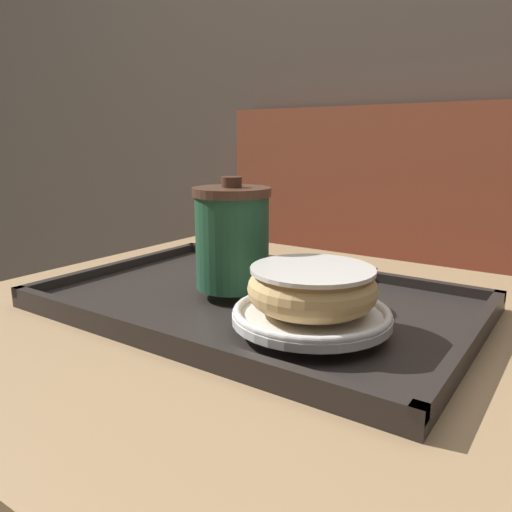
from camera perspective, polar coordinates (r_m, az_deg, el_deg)
The scene contains 8 objects.
wall_behind at distance 1.61m, azimuth 25.75°, elevation 22.65°, with size 8.00×0.05×2.40m.
booth_bench at distance 1.48m, azimuth 20.09°, elevation -11.04°, with size 1.52×0.44×1.00m.
cafe_table at distance 0.65m, azimuth 1.89°, elevation -21.46°, with size 0.78×0.68×0.71m.
serving_tray at distance 0.59m, azimuth -0.00°, elevation -5.37°, with size 0.49×0.32×0.02m.
coffee_cup_front at distance 0.58m, azimuth -2.83°, elevation 2.14°, with size 0.09×0.09×0.13m.
plate_with_chocolate_donut at distance 0.49m, azimuth 6.35°, elevation -6.63°, with size 0.15×0.15×0.01m.
donut_chocolate_glazed at distance 0.48m, azimuth 6.43°, elevation -3.57°, with size 0.12×0.12×0.04m.
spoon at distance 0.62m, azimuth 7.44°, elevation -2.57°, with size 0.06×0.14×0.01m.
Camera 1 is at (0.29, -0.45, 0.90)m, focal length 35.00 mm.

